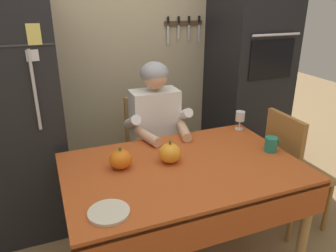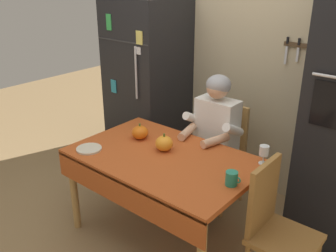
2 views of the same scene
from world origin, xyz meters
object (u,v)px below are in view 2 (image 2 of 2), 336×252
dining_table (162,166)px  pumpkin_large (140,132)px  serving_tray (89,149)px  refrigerator (148,87)px  pumpkin_medium (164,143)px  wine_glass (264,151)px  seated_person (212,134)px  chair_behind_person (223,150)px  chair_right_side (275,225)px  coffee_mug (232,178)px

dining_table → pumpkin_large: size_ratio=10.32×
pumpkin_large → serving_tray: bearing=-111.4°
refrigerator → serving_tray: (0.44, -1.16, -0.15)m
pumpkin_large → pumpkin_medium: 0.30m
dining_table → wine_glass: wine_glass is taller
dining_table → seated_person: size_ratio=1.12×
serving_tray → pumpkin_large: bearing=68.6°
chair_behind_person → pumpkin_medium: chair_behind_person is taller
seated_person → pumpkin_large: 0.62m
chair_right_side → serving_tray: bearing=-165.8°
coffee_mug → pumpkin_large: 0.97m
chair_right_side → refrigerator: bearing=156.6°
pumpkin_large → wine_glass: bearing=14.7°
chair_behind_person → seated_person: seated_person is taller
seated_person → wine_glass: seated_person is taller
refrigerator → seated_person: refrigerator is taller
seated_person → pumpkin_large: size_ratio=9.18×
refrigerator → coffee_mug: refrigerator is taller
coffee_mug → pumpkin_medium: bearing=171.2°
wine_glass → chair_right_side: bearing=-49.2°
serving_tray → wine_glass: bearing=30.2°
refrigerator → wine_glass: size_ratio=12.72×
wine_glass → pumpkin_large: (-0.98, -0.26, -0.04)m
coffee_mug → wine_glass: size_ratio=0.77×
seated_person → chair_right_side: (0.85, -0.52, -0.23)m
pumpkin_large → seated_person: bearing=49.4°
refrigerator → coffee_mug: (1.56, -0.89, -0.11)m
dining_table → serving_tray: 0.59m
wine_glass → serving_tray: bearing=-149.8°
dining_table → chair_right_side: 0.92m
coffee_mug → pumpkin_large: pumpkin_large is taller
chair_behind_person → pumpkin_large: 0.82m
pumpkin_medium → serving_tray: pumpkin_medium is taller
refrigerator → chair_behind_person: 1.08m
seated_person → pumpkin_medium: size_ratio=8.85×
wine_glass → pumpkin_large: bearing=-165.3°
coffee_mug → serving_tray: 1.15m
refrigerator → serving_tray: 1.25m
refrigerator → chair_behind_person: size_ratio=1.94×
refrigerator → chair_behind_person: (1.00, -0.09, -0.39)m
seated_person → wine_glass: 0.63m
refrigerator → pumpkin_large: 0.97m
seated_person → chair_right_side: seated_person is taller
pumpkin_large → dining_table: bearing=-20.7°
chair_behind_person → pumpkin_medium: 0.76m
dining_table → serving_tray: bearing=-151.6°
seated_person → pumpkin_large: seated_person is taller
chair_right_side → serving_tray: 1.47m
pumpkin_medium → chair_right_side: bearing=-0.7°
chair_behind_person → serving_tray: size_ratio=4.72×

